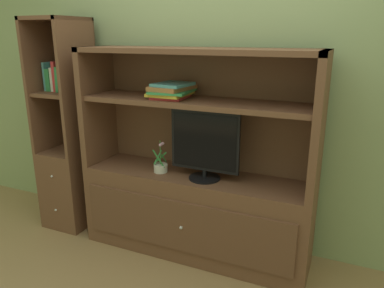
{
  "coord_description": "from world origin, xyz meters",
  "views": [
    {
      "loc": [
        1.03,
        -1.97,
        1.65
      ],
      "look_at": [
        0.0,
        0.35,
        0.9
      ],
      "focal_mm": 34.46,
      "sensor_mm": 36.0,
      "label": 1
    }
  ],
  "objects_px": {
    "tv_monitor": "(205,145)",
    "upright_book_row": "(56,78)",
    "bookshelf_tall": "(70,158)",
    "magazine_stack": "(172,90)",
    "potted_plant": "(161,166)",
    "media_console": "(195,192)"
  },
  "relations": [
    {
      "from": "upright_book_row",
      "to": "potted_plant",
      "type": "bearing_deg",
      "value": -3.37
    },
    {
      "from": "media_console",
      "to": "bookshelf_tall",
      "type": "distance_m",
      "value": 1.21
    },
    {
      "from": "media_console",
      "to": "potted_plant",
      "type": "bearing_deg",
      "value": -165.76
    },
    {
      "from": "media_console",
      "to": "potted_plant",
      "type": "xyz_separation_m",
      "value": [
        -0.26,
        -0.07,
        0.19
      ]
    },
    {
      "from": "potted_plant",
      "to": "bookshelf_tall",
      "type": "height_order",
      "value": "bookshelf_tall"
    },
    {
      "from": "potted_plant",
      "to": "upright_book_row",
      "type": "relative_size",
      "value": 1.01
    },
    {
      "from": "potted_plant",
      "to": "bookshelf_tall",
      "type": "distance_m",
      "value": 0.95
    },
    {
      "from": "media_console",
      "to": "upright_book_row",
      "type": "relative_size",
      "value": 7.11
    },
    {
      "from": "potted_plant",
      "to": "media_console",
      "type": "bearing_deg",
      "value": 14.24
    },
    {
      "from": "bookshelf_tall",
      "to": "upright_book_row",
      "type": "height_order",
      "value": "bookshelf_tall"
    },
    {
      "from": "potted_plant",
      "to": "magazine_stack",
      "type": "height_order",
      "value": "magazine_stack"
    },
    {
      "from": "tv_monitor",
      "to": "bookshelf_tall",
      "type": "height_order",
      "value": "bookshelf_tall"
    },
    {
      "from": "potted_plant",
      "to": "bookshelf_tall",
      "type": "xyz_separation_m",
      "value": [
        -0.95,
        0.07,
        -0.08
      ]
    },
    {
      "from": "tv_monitor",
      "to": "magazine_stack",
      "type": "xyz_separation_m",
      "value": [
        -0.28,
        0.05,
        0.36
      ]
    },
    {
      "from": "tv_monitor",
      "to": "potted_plant",
      "type": "height_order",
      "value": "tv_monitor"
    },
    {
      "from": "tv_monitor",
      "to": "upright_book_row",
      "type": "bearing_deg",
      "value": 177.74
    },
    {
      "from": "potted_plant",
      "to": "magazine_stack",
      "type": "xyz_separation_m",
      "value": [
        0.08,
        0.06,
        0.58
      ]
    },
    {
      "from": "media_console",
      "to": "upright_book_row",
      "type": "bearing_deg",
      "value": -179.72
    },
    {
      "from": "tv_monitor",
      "to": "magazine_stack",
      "type": "relative_size",
      "value": 1.39
    },
    {
      "from": "potted_plant",
      "to": "upright_book_row",
      "type": "bearing_deg",
      "value": 176.63
    },
    {
      "from": "tv_monitor",
      "to": "upright_book_row",
      "type": "xyz_separation_m",
      "value": [
        -1.36,
        0.05,
        0.4
      ]
    },
    {
      "from": "tv_monitor",
      "to": "potted_plant",
      "type": "xyz_separation_m",
      "value": [
        -0.36,
        -0.01,
        -0.21
      ]
    }
  ]
}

